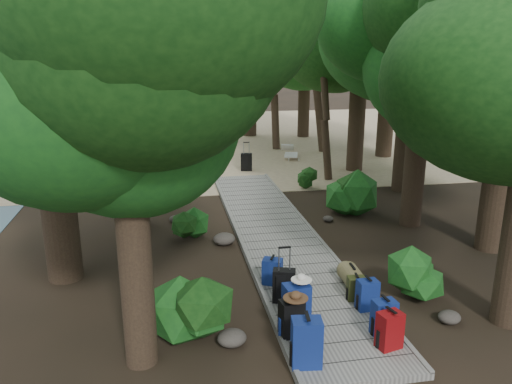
{
  "coord_description": "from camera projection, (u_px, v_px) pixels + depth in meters",
  "views": [
    {
      "loc": [
        -2.67,
        -10.61,
        4.62
      ],
      "look_at": [
        -0.37,
        1.77,
        1.0
      ],
      "focal_mm": 35.0,
      "sensor_mm": 36.0,
      "label": 1
    }
  ],
  "objects": [
    {
      "name": "boardwalk",
      "position": [
        276.0,
        235.0,
        12.7
      ],
      "size": [
        2.0,
        12.0,
        0.12
      ],
      "primitive_type": "cube",
      "color": "gray",
      "rests_on": "ground"
    },
    {
      "name": "tree_back_a",
      "position": [
        193.0,
        51.0,
        24.45
      ],
      "size": [
        5.2,
        5.2,
        9.0
      ],
      "primitive_type": null,
      "color": "black",
      "rests_on": "ground"
    },
    {
      "name": "suitcase_on_boardwalk",
      "position": [
        284.0,
        286.0,
        9.15
      ],
      "size": [
        0.46,
        0.34,
        0.63
      ],
      "primitive_type": null,
      "rotation": [
        0.0,
        0.0,
        -0.3
      ],
      "color": "black",
      "rests_on": "boardwalk"
    },
    {
      "name": "hat_white",
      "position": [
        302.0,
        277.0,
        8.27
      ],
      "size": [
        0.35,
        0.35,
        0.12
      ],
      "primitive_type": null,
      "color": "silver",
      "rests_on": "backpack_left_c"
    },
    {
      "name": "palm_right_b",
      "position": [
        324.0,
        49.0,
        22.28
      ],
      "size": [
        4.77,
        4.77,
        9.21
      ],
      "primitive_type": null,
      "color": "#184112",
      "rests_on": "ground"
    },
    {
      "name": "tree_back_c",
      "position": [
        305.0,
        52.0,
        26.02
      ],
      "size": [
        4.94,
        4.94,
        8.9
      ],
      "primitive_type": null,
      "color": "black",
      "rests_on": "ground"
    },
    {
      "name": "backpack_left_c",
      "position": [
        296.0,
        302.0,
        8.38
      ],
      "size": [
        0.47,
        0.36,
        0.8
      ],
      "primitive_type": null,
      "rotation": [
        0.0,
        0.0,
        0.13
      ],
      "color": "navy",
      "rests_on": "boardwalk"
    },
    {
      "name": "rock_right_d",
      "position": [
        342.0,
        197.0,
        15.59
      ],
      "size": [
        0.57,
        0.51,
        0.31
      ],
      "primitive_type": null,
      "color": "#4C473F",
      "rests_on": "ground"
    },
    {
      "name": "tree_back_b",
      "position": [
        249.0,
        34.0,
        26.11
      ],
      "size": [
        6.03,
        6.03,
        10.77
      ],
      "primitive_type": null,
      "color": "black",
      "rests_on": "ground"
    },
    {
      "name": "rock_right_a",
      "position": [
        449.0,
        317.0,
        8.71
      ],
      "size": [
        0.4,
        0.36,
        0.22
      ],
      "primitive_type": null,
      "color": "#4C473F",
      "rests_on": "ground"
    },
    {
      "name": "rock_left_d",
      "position": [
        175.0,
        219.0,
        13.79
      ],
      "size": [
        0.34,
        0.31,
        0.19
      ],
      "primitive_type": null,
      "color": "#4C473F",
      "rests_on": "ground"
    },
    {
      "name": "shrub_left_b",
      "position": [
        191.0,
        227.0,
        12.4
      ],
      "size": [
        0.81,
        0.81,
        0.73
      ],
      "primitive_type": null,
      "color": "#164A19",
      "rests_on": "ground"
    },
    {
      "name": "backpack_right_d",
      "position": [
        356.0,
        287.0,
        9.25
      ],
      "size": [
        0.35,
        0.27,
        0.49
      ],
      "primitive_type": null,
      "rotation": [
        0.0,
        0.0,
        -0.13
      ],
      "color": "#323916",
      "rests_on": "boardwalk"
    },
    {
      "name": "backpack_right_b",
      "position": [
        384.0,
        316.0,
        8.07
      ],
      "size": [
        0.39,
        0.29,
        0.67
      ],
      "primitive_type": null,
      "rotation": [
        0.0,
        0.0,
        0.08
      ],
      "color": "navy",
      "rests_on": "boardwalk"
    },
    {
      "name": "shrub_right_b",
      "position": [
        351.0,
        192.0,
        14.39
      ],
      "size": [
        1.42,
        1.42,
        1.28
      ],
      "primitive_type": null,
      "color": "#164A19",
      "rests_on": "ground"
    },
    {
      "name": "ground",
      "position": [
        285.0,
        252.0,
        11.77
      ],
      "size": [
        120.0,
        120.0,
        0.0
      ],
      "primitive_type": "plane",
      "color": "black",
      "rests_on": "ground"
    },
    {
      "name": "shrub_left_c",
      "position": [
        151.0,
        181.0,
        15.72
      ],
      "size": [
        1.36,
        1.36,
        1.23
      ],
      "primitive_type": null,
      "color": "#164A19",
      "rests_on": "ground"
    },
    {
      "name": "rock_right_b",
      "position": [
        411.0,
        265.0,
        10.74
      ],
      "size": [
        0.47,
        0.42,
        0.26
      ],
      "primitive_type": null,
      "color": "#4C473F",
      "rests_on": "ground"
    },
    {
      "name": "shrub_right_c",
      "position": [
        307.0,
        178.0,
        17.18
      ],
      "size": [
        0.72,
        0.72,
        0.65
      ],
      "primitive_type": null,
      "color": "#164A19",
      "rests_on": "ground"
    },
    {
      "name": "backpack_left_d",
      "position": [
        272.0,
        270.0,
        9.86
      ],
      "size": [
        0.46,
        0.4,
        0.58
      ],
      "primitive_type": null,
      "rotation": [
        0.0,
        0.0,
        -0.43
      ],
      "color": "navy",
      "rests_on": "boardwalk"
    },
    {
      "name": "hat_brown",
      "position": [
        296.0,
        295.0,
        7.9
      ],
      "size": [
        0.4,
        0.4,
        0.12
      ],
      "primitive_type": null,
      "color": "#51351E",
      "rests_on": "backpack_left_b"
    },
    {
      "name": "rock_left_a",
      "position": [
        232.0,
        338.0,
        8.04
      ],
      "size": [
        0.48,
        0.43,
        0.26
      ],
      "primitive_type": null,
      "color": "#4C473F",
      "rests_on": "ground"
    },
    {
      "name": "palm_left_a",
      "position": [
        114.0,
        81.0,
        15.75
      ],
      "size": [
        4.59,
        4.59,
        7.31
      ],
      "primitive_type": null,
      "color": "#184112",
      "rests_on": "ground"
    },
    {
      "name": "tree_left_c",
      "position": [
        129.0,
        73.0,
        12.48
      ],
      "size": [
        4.65,
        4.65,
        8.09
      ],
      "primitive_type": null,
      "color": "black",
      "rests_on": "ground"
    },
    {
      "name": "tree_back_d",
      "position": [
        97.0,
        57.0,
        23.28
      ],
      "size": [
        5.11,
        5.11,
        8.52
      ],
      "primitive_type": null,
      "color": "black",
      "rests_on": "ground"
    },
    {
      "name": "sand_beach",
      "position": [
        215.0,
        138.0,
        26.89
      ],
      "size": [
        40.0,
        22.0,
        0.02
      ],
      "primitive_type": "cube",
      "color": "#C7B186",
      "rests_on": "ground"
    },
    {
      "name": "backpack_right_a",
      "position": [
        390.0,
        328.0,
        7.73
      ],
      "size": [
        0.42,
        0.35,
        0.66
      ],
      "primitive_type": null,
      "rotation": [
        0.0,
        0.0,
        0.25
      ],
      "color": "#90010F",
      "rests_on": "boardwalk"
    },
    {
      "name": "backpack_left_b",
      "position": [
        292.0,
        316.0,
        8.05
      ],
      "size": [
        0.41,
        0.32,
        0.69
      ],
      "primitive_type": null,
      "rotation": [
        0.0,
        0.0,
        0.17
      ],
      "color": "black",
      "rests_on": "boardwalk"
    },
    {
      "name": "tree_left_a",
      "position": [
        126.0,
        136.0,
        6.7
      ],
      "size": [
        4.19,
        4.19,
        6.98
      ],
      "primitive_type": null,
      "color": "black",
      "rests_on": "ground"
    },
    {
      "name": "duffel_right_khaki",
      "position": [
        352.0,
        276.0,
        9.79
      ],
      "size": [
        0.43,
        0.61,
        0.39
      ],
      "primitive_type": null,
      "rotation": [
        0.0,
        0.0,
        -0.06
      ],
      "color": "brown",
      "rests_on": "boardwalk"
    },
    {
      "name": "tree_right_c",
      "position": [
        423.0,
        74.0,
        12.54
      ],
      "size": [
        4.62,
        4.62,
        8.0
      ],
      "primitive_type": null,
      "color": "black",
      "rests_on": "ground"
    },
    {
      "name": "kayak",
      "position": [
        165.0,
        162.0,
        20.3
      ],
      "size": [
        1.82,
        3.54,
        0.35
      ],
      "primitive_type": "ellipsoid",
      "rotation": [
        0.0,
        0.0,
        -0.32
      ],
      "color": "#A6200E",
      "rests_on": "sand_beach"
    },
    {
      "name": "sun_lounger",
      "position": [
        291.0,
        152.0,
        21.63
      ],
      "size": [
        0.99,
        1.8,
        0.55
      ],
      "primitive_type": null,
      "rotation": [
        0.0,
        0.0,
        -0.27
      ],
      "color": "silver",
      "rests_on": "sand_beach"
    },
    {
      "name": "backpack_left_a",
      "position": [
        307.0,
        340.0,
        7.27
      ],
      "size": [
        0.48,
        0.36,
        0.83
      ],
      "primitive_type": null,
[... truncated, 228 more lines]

